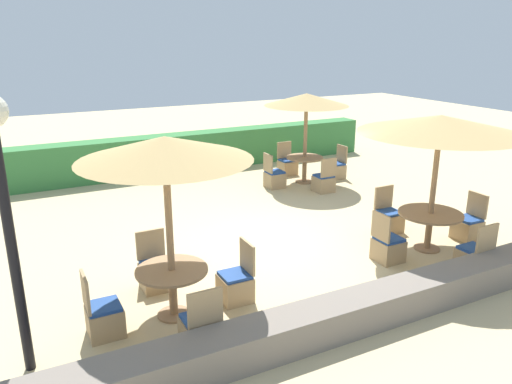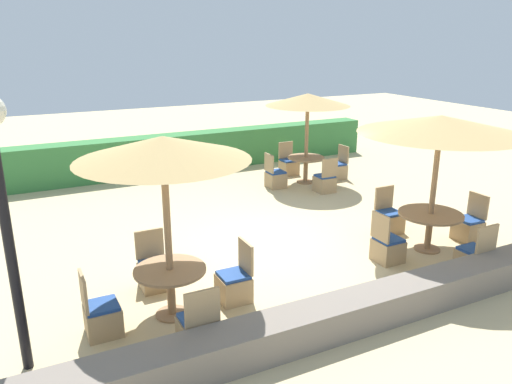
% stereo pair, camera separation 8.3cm
% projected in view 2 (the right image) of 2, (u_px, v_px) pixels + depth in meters
% --- Properties ---
extents(ground_plane, '(40.00, 40.00, 0.00)m').
position_uv_depth(ground_plane, '(270.00, 244.00, 9.72)').
color(ground_plane, '#C6B284').
extents(hedge_row, '(13.00, 0.70, 1.12)m').
position_uv_depth(hedge_row, '(173.00, 153.00, 14.74)').
color(hedge_row, '#387A3D').
rests_on(hedge_row, ground_plane).
extents(stone_border, '(10.00, 0.56, 0.48)m').
position_uv_depth(stone_border, '(373.00, 307.00, 7.02)').
color(stone_border, slate).
rests_on(stone_border, ground_plane).
extents(parasol_back_right, '(2.24, 2.24, 2.43)m').
position_uv_depth(parasol_back_right, '(308.00, 100.00, 13.15)').
color(parasol_back_right, '#93704C').
rests_on(parasol_back_right, ground_plane).
extents(round_table_back_right, '(1.00, 1.00, 0.72)m').
position_uv_depth(round_table_back_right, '(306.00, 163.00, 13.66)').
color(round_table_back_right, '#93704C').
rests_on(round_table_back_right, ground_plane).
extents(patio_chair_back_right_east, '(0.46, 0.46, 0.93)m').
position_uv_depth(patio_chair_back_right_east, '(337.00, 169.00, 14.14)').
color(patio_chair_back_right_east, tan).
rests_on(patio_chair_back_right_east, ground_plane).
extents(patio_chair_back_right_west, '(0.46, 0.46, 0.93)m').
position_uv_depth(patio_chair_back_right_west, '(275.00, 178.00, 13.29)').
color(patio_chair_back_right_west, tan).
rests_on(patio_chair_back_right_west, ground_plane).
extents(patio_chair_back_right_north, '(0.46, 0.46, 0.93)m').
position_uv_depth(patio_chair_back_right_north, '(289.00, 165.00, 14.55)').
color(patio_chair_back_right_north, tan).
rests_on(patio_chair_back_right_north, ground_plane).
extents(patio_chair_back_right_south, '(0.46, 0.46, 0.93)m').
position_uv_depth(patio_chair_back_right_south, '(325.00, 182.00, 12.90)').
color(patio_chair_back_right_south, tan).
rests_on(patio_chair_back_right_south, ground_plane).
extents(parasol_front_right, '(2.90, 2.90, 2.56)m').
position_uv_depth(parasol_front_right, '(441.00, 125.00, 8.76)').
color(parasol_front_right, '#93704C').
rests_on(parasol_front_right, ground_plane).
extents(round_table_front_right, '(1.18, 1.18, 0.73)m').
position_uv_depth(round_table_front_right, '(430.00, 220.00, 9.30)').
color(round_table_front_right, '#93704C').
rests_on(round_table_front_right, ground_plane).
extents(patio_chair_front_right_east, '(0.46, 0.46, 0.93)m').
position_uv_depth(patio_chair_front_right_east, '(468.00, 227.00, 9.87)').
color(patio_chair_front_right_east, tan).
rests_on(patio_chair_front_right_east, ground_plane).
extents(patio_chair_front_right_north, '(0.46, 0.46, 0.93)m').
position_uv_depth(patio_chair_front_right_north, '(389.00, 220.00, 10.27)').
color(patio_chair_front_right_north, tan).
rests_on(patio_chair_front_right_north, ground_plane).
extents(patio_chair_front_right_south, '(0.46, 0.46, 0.93)m').
position_uv_depth(patio_chair_front_right_south, '(474.00, 259.00, 8.47)').
color(patio_chair_front_right_south, tan).
rests_on(patio_chair_front_right_south, ground_plane).
extents(patio_chair_front_right_west, '(0.46, 0.46, 0.93)m').
position_uv_depth(patio_chair_front_right_west, '(387.00, 248.00, 8.91)').
color(patio_chair_front_right_west, tan).
rests_on(patio_chair_front_right_west, ground_plane).
extents(parasol_front_left, '(2.34, 2.34, 2.64)m').
position_uv_depth(parasol_front_left, '(163.00, 149.00, 6.53)').
color(parasol_front_left, '#93704C').
rests_on(parasol_front_left, ground_plane).
extents(round_table_front_left, '(1.03, 1.03, 0.74)m').
position_uv_depth(round_table_front_left, '(170.00, 279.00, 7.09)').
color(round_table_front_left, '#93704C').
rests_on(round_table_front_left, ground_plane).
extents(patio_chair_front_left_north, '(0.46, 0.46, 0.93)m').
position_uv_depth(patio_chair_front_left_north, '(154.00, 273.00, 7.98)').
color(patio_chair_front_left_north, tan).
rests_on(patio_chair_front_left_north, ground_plane).
extents(patio_chair_front_left_south, '(0.46, 0.46, 0.93)m').
position_uv_depth(patio_chair_front_left_south, '(198.00, 330.00, 6.41)').
color(patio_chair_front_left_south, tan).
rests_on(patio_chair_front_left_south, ground_plane).
extents(patio_chair_front_left_east, '(0.46, 0.46, 0.93)m').
position_uv_depth(patio_chair_front_left_east, '(235.00, 284.00, 7.60)').
color(patio_chair_front_left_east, tan).
rests_on(patio_chair_front_left_east, ground_plane).
extents(patio_chair_front_left_west, '(0.46, 0.46, 0.93)m').
position_uv_depth(patio_chair_front_left_west, '(102.00, 317.00, 6.73)').
color(patio_chair_front_left_west, tan).
rests_on(patio_chair_front_left_west, ground_plane).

